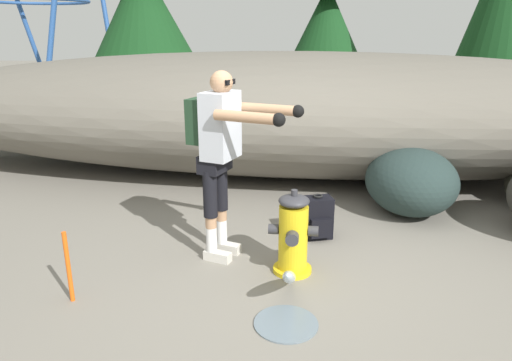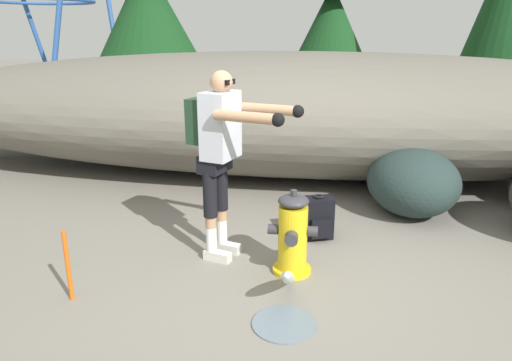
{
  "view_description": "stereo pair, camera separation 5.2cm",
  "coord_description": "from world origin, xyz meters",
  "px_view_note": "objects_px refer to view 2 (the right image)",
  "views": [
    {
      "loc": [
        0.34,
        -3.63,
        2.08
      ],
      "look_at": [
        -0.2,
        0.48,
        0.75
      ],
      "focal_mm": 33.04,
      "sensor_mm": 36.0,
      "label": 1
    },
    {
      "loc": [
        0.39,
        -3.63,
        2.08
      ],
      "look_at": [
        -0.2,
        0.48,
        0.75
      ],
      "focal_mm": 33.04,
      "sensor_mm": 36.0,
      "label": 2
    }
  ],
  "objects_px": {
    "fire_hydrant": "(293,235)",
    "spare_backpack": "(318,218)",
    "survey_stake": "(68,266)",
    "utility_worker": "(220,143)",
    "boulder_mid": "(413,182)"
  },
  "relations": [
    {
      "from": "fire_hydrant",
      "to": "survey_stake",
      "type": "relative_size",
      "value": 1.29
    },
    {
      "from": "fire_hydrant",
      "to": "utility_worker",
      "type": "xyz_separation_m",
      "value": [
        -0.68,
        0.21,
        0.76
      ]
    },
    {
      "from": "spare_backpack",
      "to": "boulder_mid",
      "type": "xyz_separation_m",
      "value": [
        1.08,
        0.85,
        0.18
      ]
    },
    {
      "from": "fire_hydrant",
      "to": "spare_backpack",
      "type": "height_order",
      "value": "fire_hydrant"
    },
    {
      "from": "utility_worker",
      "to": "boulder_mid",
      "type": "height_order",
      "value": "utility_worker"
    },
    {
      "from": "fire_hydrant",
      "to": "spare_backpack",
      "type": "bearing_deg",
      "value": 74.64
    },
    {
      "from": "fire_hydrant",
      "to": "boulder_mid",
      "type": "height_order",
      "value": "boulder_mid"
    },
    {
      "from": "utility_worker",
      "to": "spare_backpack",
      "type": "distance_m",
      "value": 1.38
    },
    {
      "from": "spare_backpack",
      "to": "survey_stake",
      "type": "height_order",
      "value": "survey_stake"
    },
    {
      "from": "survey_stake",
      "to": "fire_hydrant",
      "type": "bearing_deg",
      "value": 22.31
    },
    {
      "from": "utility_worker",
      "to": "spare_backpack",
      "type": "xyz_separation_m",
      "value": [
        0.89,
        0.55,
        -0.9
      ]
    },
    {
      "from": "utility_worker",
      "to": "boulder_mid",
      "type": "relative_size",
      "value": 1.5
    },
    {
      "from": "spare_backpack",
      "to": "survey_stake",
      "type": "bearing_deg",
      "value": -71.64
    },
    {
      "from": "fire_hydrant",
      "to": "spare_backpack",
      "type": "relative_size",
      "value": 1.65
    },
    {
      "from": "survey_stake",
      "to": "spare_backpack",
      "type": "bearing_deg",
      "value": 37.29
    }
  ]
}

